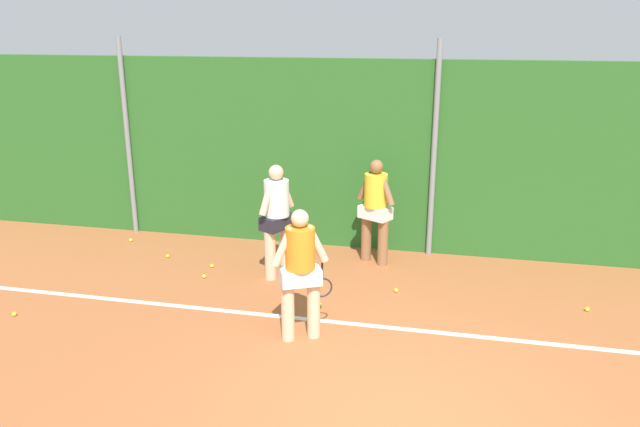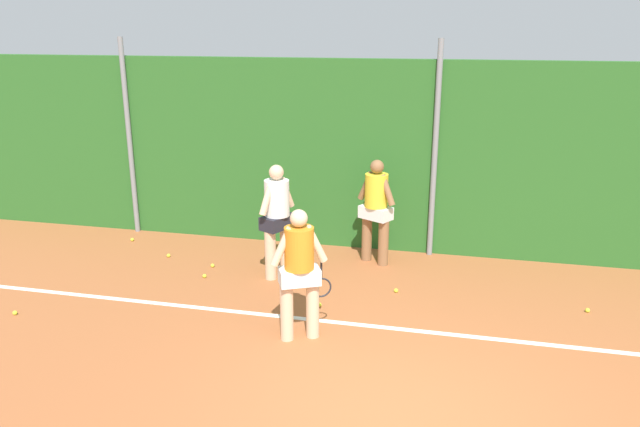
% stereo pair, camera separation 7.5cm
% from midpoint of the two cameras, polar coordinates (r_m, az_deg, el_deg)
% --- Properties ---
extents(ground_plane, '(31.62, 31.62, 0.00)m').
position_cam_midpoint_polar(ground_plane, '(8.20, 8.95, -12.65)').
color(ground_plane, '#A85B33').
extents(hedge_fence_backdrop, '(20.55, 0.25, 3.49)m').
position_cam_midpoint_polar(hedge_fence_backdrop, '(11.18, 10.87, 4.97)').
color(hedge_fence_backdrop, '#286023').
rests_on(hedge_fence_backdrop, ground_plane).
extents(fence_post_left, '(0.10, 0.10, 3.85)m').
position_cam_midpoint_polar(fence_post_left, '(12.65, -17.22, 6.72)').
color(fence_post_left, gray).
rests_on(fence_post_left, ground_plane).
extents(fence_post_center, '(0.10, 0.10, 3.85)m').
position_cam_midpoint_polar(fence_post_center, '(10.98, 10.88, 5.69)').
color(fence_post_center, gray).
rests_on(fence_post_center, ground_plane).
extents(court_baseline_paint, '(15.02, 0.10, 0.01)m').
position_cam_midpoint_polar(court_baseline_paint, '(8.71, 9.25, -10.75)').
color(court_baseline_paint, white).
rests_on(court_baseline_paint, ground_plane).
extents(player_foreground_near, '(0.74, 0.51, 1.81)m').
position_cam_midpoint_polar(player_foreground_near, '(8.01, -1.65, -5.09)').
color(player_foreground_near, beige).
rests_on(player_foreground_near, ground_plane).
extents(player_midcourt, '(0.54, 0.81, 1.91)m').
position_cam_midpoint_polar(player_midcourt, '(10.05, -3.79, -0.12)').
color(player_midcourt, beige).
rests_on(player_midcourt, ground_plane).
extents(player_backcourt_far, '(0.71, 0.54, 1.86)m').
position_cam_midpoint_polar(player_backcourt_far, '(10.65, 5.45, 0.71)').
color(player_backcourt_far, '#8C603D').
rests_on(player_backcourt_far, ground_plane).
extents(tennis_ball_1, '(0.07, 0.07, 0.07)m').
position_cam_midpoint_polar(tennis_ball_1, '(9.27, 0.17, -8.52)').
color(tennis_ball_1, '#CCDB33').
rests_on(tennis_ball_1, ground_plane).
extents(tennis_ball_2, '(0.07, 0.07, 0.07)m').
position_cam_midpoint_polar(tennis_ball_2, '(10.45, -10.54, -5.75)').
color(tennis_ball_2, '#CCDB33').
rests_on(tennis_ball_2, ground_plane).
extents(tennis_ball_3, '(0.07, 0.07, 0.07)m').
position_cam_midpoint_polar(tennis_ball_3, '(10.05, -26.41, -8.31)').
color(tennis_ball_3, '#CCDB33').
rests_on(tennis_ball_3, ground_plane).
extents(tennis_ball_4, '(0.07, 0.07, 0.07)m').
position_cam_midpoint_polar(tennis_ball_4, '(10.86, -9.80, -4.81)').
color(tennis_ball_4, '#CCDB33').
rests_on(tennis_ball_4, ground_plane).
extents(tennis_ball_5, '(0.07, 0.07, 0.07)m').
position_cam_midpoint_polar(tennis_ball_5, '(9.94, 23.91, -8.26)').
color(tennis_ball_5, '#CCDB33').
rests_on(tennis_ball_5, ground_plane).
extents(tennis_ball_6, '(0.07, 0.07, 0.07)m').
position_cam_midpoint_polar(tennis_ball_6, '(11.49, -13.78, -3.83)').
color(tennis_ball_6, '#CCDB33').
rests_on(tennis_ball_6, ground_plane).
extents(tennis_ball_7, '(0.07, 0.07, 0.07)m').
position_cam_midpoint_polar(tennis_ball_7, '(12.51, -16.97, -2.34)').
color(tennis_ball_7, '#CCDB33').
rests_on(tennis_ball_7, ground_plane).
extents(tennis_ball_8, '(0.07, 0.07, 0.07)m').
position_cam_midpoint_polar(tennis_ball_8, '(9.82, 7.33, -7.15)').
color(tennis_ball_8, '#CCDB33').
rests_on(tennis_ball_8, ground_plane).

